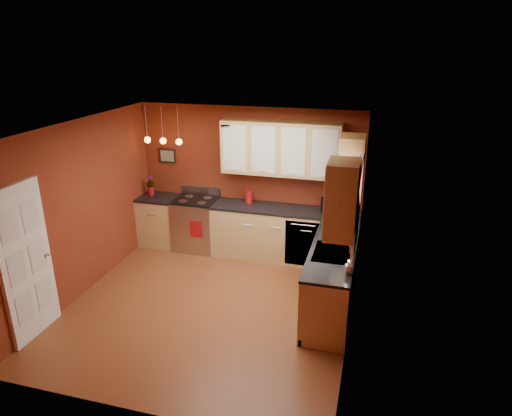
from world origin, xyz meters
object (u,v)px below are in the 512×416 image
(red_canister, at_px, (249,197))
(soap_pump, at_px, (348,267))
(gas_range, at_px, (197,224))
(sink, at_px, (332,254))
(coffee_maker, at_px, (325,206))

(red_canister, bearing_deg, soap_pump, -48.73)
(soap_pump, bearing_deg, gas_range, 144.45)
(sink, height_order, red_canister, sink)
(sink, xyz_separation_m, red_canister, (-1.66, 1.62, 0.13))
(sink, bearing_deg, gas_range, 150.22)
(red_canister, bearing_deg, coffee_maker, -3.57)
(sink, distance_m, soap_pump, 0.61)
(red_canister, relative_size, coffee_maker, 0.92)
(gas_range, height_order, sink, sink)
(gas_range, height_order, soap_pump, soap_pump)
(coffee_maker, bearing_deg, red_canister, 172.03)
(red_canister, relative_size, soap_pump, 1.18)
(red_canister, xyz_separation_m, soap_pump, (1.90, -2.17, -0.02))
(gas_range, height_order, coffee_maker, coffee_maker)
(soap_pump, bearing_deg, sink, 114.26)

